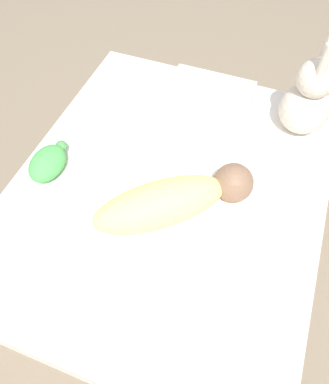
% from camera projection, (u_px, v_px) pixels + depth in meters
% --- Properties ---
extents(ground_plane, '(12.00, 12.00, 0.00)m').
position_uv_depth(ground_plane, '(168.00, 208.00, 1.38)').
color(ground_plane, '#7A6B56').
extents(bed_mattress, '(1.25, 1.03, 0.14)m').
position_uv_depth(bed_mattress, '(168.00, 198.00, 1.33)').
color(bed_mattress, white).
rests_on(bed_mattress, ground_plane).
extents(burp_cloth, '(0.24, 0.20, 0.02)m').
position_uv_depth(burp_cloth, '(211.00, 201.00, 1.23)').
color(burp_cloth, white).
rests_on(burp_cloth, bed_mattress).
extents(swaddled_baby, '(0.42, 0.47, 0.14)m').
position_uv_depth(swaddled_baby, '(175.00, 200.00, 1.16)').
color(swaddled_baby, '#EFDB7F').
rests_on(swaddled_baby, bed_mattress).
extents(pillow, '(0.31, 0.32, 0.10)m').
position_uv_depth(pillow, '(205.00, 107.00, 1.43)').
color(pillow, white).
rests_on(pillow, bed_mattress).
extents(bunny_plush, '(0.18, 0.18, 0.37)m').
position_uv_depth(bunny_plush, '(308.00, 100.00, 1.32)').
color(bunny_plush, beige).
rests_on(bunny_plush, bed_mattress).
extents(turtle_plush, '(0.19, 0.11, 0.09)m').
position_uv_depth(turtle_plush, '(48.00, 163.00, 1.28)').
color(turtle_plush, '#51B756').
rests_on(turtle_plush, bed_mattress).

